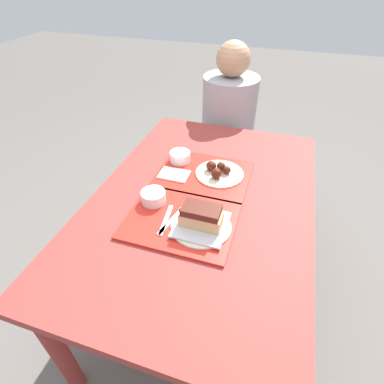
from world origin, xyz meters
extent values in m
plane|color=#605B56|center=(0.00, 0.00, 0.00)|extent=(12.00, 12.00, 0.00)
cube|color=maroon|center=(0.00, 0.00, 0.72)|extent=(0.93, 1.40, 0.04)
cylinder|color=maroon|center=(-0.41, -0.62, 0.35)|extent=(0.07, 0.07, 0.70)
cylinder|color=maroon|center=(-0.41, 0.62, 0.35)|extent=(0.07, 0.07, 0.70)
cylinder|color=maroon|center=(0.41, 0.62, 0.35)|extent=(0.07, 0.07, 0.70)
cube|color=maroon|center=(0.00, 0.92, 0.43)|extent=(0.89, 0.28, 0.04)
cylinder|color=maroon|center=(-0.38, 0.92, 0.21)|extent=(0.06, 0.06, 0.41)
cylinder|color=maroon|center=(0.38, 0.92, 0.21)|extent=(0.06, 0.06, 0.41)
cube|color=red|center=(-0.04, -0.17, 0.75)|extent=(0.43, 0.34, 0.01)
cube|color=red|center=(-0.04, 0.16, 0.75)|extent=(0.43, 0.34, 0.01)
cylinder|color=white|center=(-0.19, -0.10, 0.78)|extent=(0.10, 0.10, 0.05)
cylinder|color=beige|center=(-0.19, -0.10, 0.80)|extent=(0.09, 0.09, 0.01)
cylinder|color=beige|center=(0.05, -0.18, 0.76)|extent=(0.23, 0.23, 0.01)
cube|color=silver|center=(0.05, -0.18, 0.77)|extent=(0.20, 0.20, 0.01)
cube|color=#DBB275|center=(0.05, -0.18, 0.80)|extent=(0.16, 0.08, 0.06)
cube|color=#4C1E14|center=(0.05, -0.18, 0.84)|extent=(0.14, 0.08, 0.03)
cube|color=white|center=(-0.07, -0.19, 0.76)|extent=(0.05, 0.17, 0.00)
cube|color=white|center=(-0.05, -0.19, 0.76)|extent=(0.03, 0.17, 0.00)
cube|color=white|center=(-0.09, -0.19, 0.76)|extent=(0.04, 0.17, 0.00)
cylinder|color=white|center=(-0.18, 0.23, 0.78)|extent=(0.10, 0.10, 0.05)
cylinder|color=beige|center=(-0.18, 0.23, 0.80)|extent=(0.09, 0.09, 0.01)
cylinder|color=beige|center=(0.03, 0.18, 0.76)|extent=(0.23, 0.23, 0.01)
sphere|color=#4C190F|center=(0.06, 0.18, 0.78)|extent=(0.04, 0.04, 0.04)
sphere|color=#4C190F|center=(0.03, 0.20, 0.79)|extent=(0.04, 0.04, 0.04)
sphere|color=#4C190F|center=(-0.01, 0.19, 0.79)|extent=(0.05, 0.05, 0.05)
sphere|color=#4C190F|center=(0.03, 0.13, 0.79)|extent=(0.05, 0.05, 0.05)
cube|color=white|center=(-0.17, 0.11, 0.76)|extent=(0.14, 0.10, 0.01)
cylinder|color=#9E9EA3|center=(-0.08, 0.92, 0.71)|extent=(0.36, 0.36, 0.53)
sphere|color=tan|center=(-0.08, 0.92, 1.08)|extent=(0.21, 0.21, 0.21)
camera|label=1|loc=(0.26, -0.97, 1.58)|focal=28.00mm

